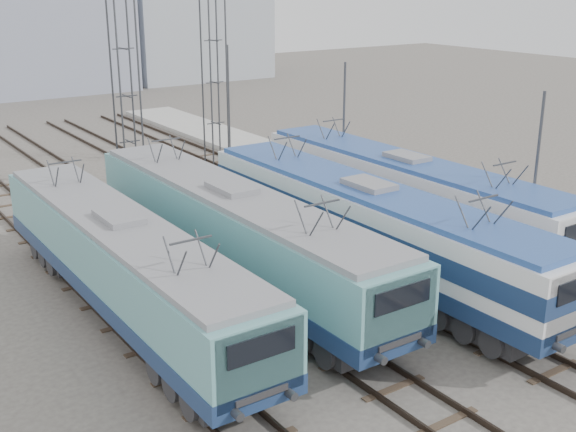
# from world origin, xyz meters

# --- Properties ---
(ground) EXTENTS (160.00, 160.00, 0.00)m
(ground) POSITION_xyz_m (0.00, 0.00, 0.00)
(ground) COLOR #514C47
(platform) EXTENTS (4.00, 70.00, 0.30)m
(platform) POSITION_xyz_m (10.20, 8.00, 0.15)
(platform) COLOR #9E9E99
(platform) RESTS_ON ground
(locomotive_far_left) EXTENTS (2.74, 17.31, 3.26)m
(locomotive_far_left) POSITION_xyz_m (-6.75, 6.29, 2.16)
(locomotive_far_left) COLOR navy
(locomotive_far_left) RESTS_ON ground
(locomotive_center_left) EXTENTS (2.87, 18.12, 3.41)m
(locomotive_center_left) POSITION_xyz_m (-2.25, 6.70, 2.26)
(locomotive_center_left) COLOR navy
(locomotive_center_left) RESTS_ON ground
(locomotive_center_right) EXTENTS (2.85, 17.99, 3.38)m
(locomotive_center_right) POSITION_xyz_m (2.25, 4.38, 2.30)
(locomotive_center_right) COLOR navy
(locomotive_center_right) RESTS_ON ground
(locomotive_far_right) EXTENTS (2.76, 17.46, 3.28)m
(locomotive_far_right) POSITION_xyz_m (6.75, 7.11, 2.23)
(locomotive_far_right) COLOR navy
(locomotive_far_right) RESTS_ON ground
(catenary_tower_west) EXTENTS (4.50, 1.20, 12.00)m
(catenary_tower_west) POSITION_xyz_m (0.00, 22.00, 6.64)
(catenary_tower_west) COLOR #3F4247
(catenary_tower_west) RESTS_ON ground
(catenary_tower_east) EXTENTS (4.50, 1.20, 12.00)m
(catenary_tower_east) POSITION_xyz_m (6.50, 24.00, 6.64)
(catenary_tower_east) COLOR #3F4247
(catenary_tower_east) RESTS_ON ground
(mast_front) EXTENTS (0.12, 0.12, 7.00)m
(mast_front) POSITION_xyz_m (8.60, 2.00, 3.50)
(mast_front) COLOR #3F4247
(mast_front) RESTS_ON ground
(mast_mid) EXTENTS (0.12, 0.12, 7.00)m
(mast_mid) POSITION_xyz_m (8.60, 14.00, 3.50)
(mast_mid) COLOR #3F4247
(mast_mid) RESTS_ON ground
(mast_rear) EXTENTS (0.12, 0.12, 7.00)m
(mast_rear) POSITION_xyz_m (8.60, 26.00, 3.50)
(mast_rear) COLOR #3F4247
(mast_rear) RESTS_ON ground
(building_center) EXTENTS (22.00, 14.00, 18.00)m
(building_center) POSITION_xyz_m (4.00, 62.00, 9.00)
(building_center) COLOR #8A91A7
(building_center) RESTS_ON ground
(building_east) EXTENTS (16.00, 12.00, 12.00)m
(building_east) POSITION_xyz_m (24.00, 62.00, 6.00)
(building_east) COLOR #9BA3AD
(building_east) RESTS_ON ground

